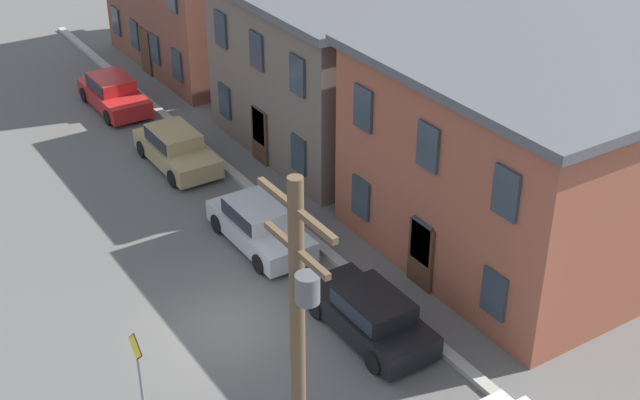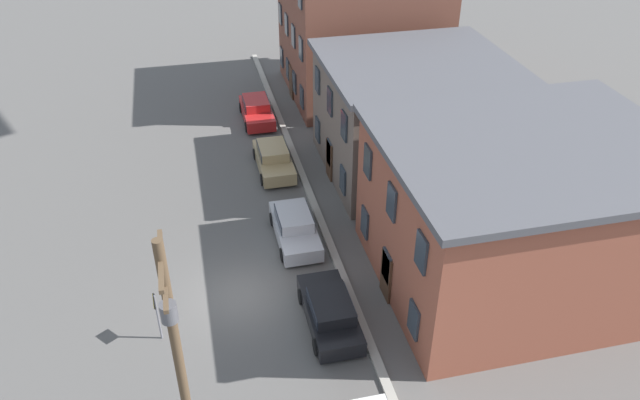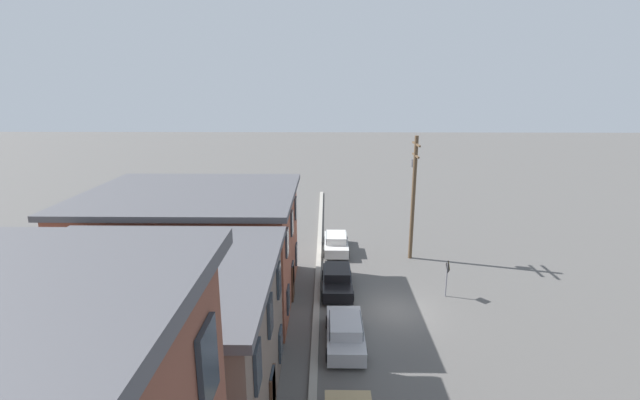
% 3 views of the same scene
% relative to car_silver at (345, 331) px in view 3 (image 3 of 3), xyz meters
% --- Properties ---
extents(ground_plane, '(200.00, 200.00, 0.00)m').
position_rel_car_silver_xyz_m(ground_plane, '(3.41, -3.00, -0.75)').
color(ground_plane, '#565451').
extents(kerb_strip, '(56.00, 0.36, 0.16)m').
position_rel_car_silver_xyz_m(kerb_strip, '(3.41, 1.50, -0.67)').
color(kerb_strip, '#9E998E').
rests_on(kerb_strip, ground_plane).
extents(apartment_midblock, '(9.08, 9.76, 6.37)m').
position_rel_car_silver_xyz_m(apartment_midblock, '(-5.15, 7.62, 2.45)').
color(apartment_midblock, '#66564C').
rests_on(apartment_midblock, ground_plane).
extents(apartment_far, '(10.06, 11.89, 6.67)m').
position_rel_car_silver_xyz_m(apartment_far, '(4.79, 8.69, 2.60)').
color(apartment_far, brown).
rests_on(apartment_far, ground_plane).
extents(car_silver, '(4.40, 1.92, 1.43)m').
position_rel_car_silver_xyz_m(car_silver, '(0.00, 0.00, 0.00)').
color(car_silver, '#B7B7BC').
rests_on(car_silver, ground_plane).
extents(car_black, '(4.40, 1.92, 1.43)m').
position_rel_car_silver_xyz_m(car_black, '(5.95, 0.26, 0.00)').
color(car_black, black).
rests_on(car_black, ground_plane).
extents(car_white, '(4.40, 1.92, 1.43)m').
position_rel_car_silver_xyz_m(car_white, '(12.52, 0.18, 0.00)').
color(car_white, silver).
rests_on(car_white, ground_plane).
extents(caution_sign, '(0.86, 0.08, 2.36)m').
position_rel_car_silver_xyz_m(caution_sign, '(5.17, -6.37, 0.80)').
color(caution_sign, slate).
rests_on(caution_sign, ground_plane).
extents(utility_pole, '(2.40, 0.44, 9.13)m').
position_rel_car_silver_xyz_m(utility_pole, '(11.28, -5.34, 4.38)').
color(utility_pole, brown).
rests_on(utility_pole, ground_plane).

